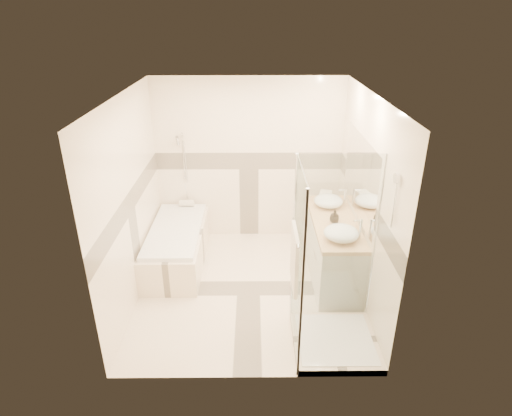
{
  "coord_description": "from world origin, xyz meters",
  "views": [
    {
      "loc": [
        0.06,
        -4.65,
        3.34
      ],
      "look_at": [
        0.1,
        0.25,
        1.05
      ],
      "focal_mm": 30.0,
      "sensor_mm": 36.0,
      "label": 1
    }
  ],
  "objects_px": {
    "vanity": "(332,248)",
    "amenity_bottle_b": "(334,216)",
    "vessel_sink_far": "(341,233)",
    "amenity_bottle_a": "(335,216)",
    "shower_enclosure": "(326,303)",
    "bathtub": "(177,244)",
    "vessel_sink_near": "(328,201)"
  },
  "relations": [
    {
      "from": "vessel_sink_near",
      "to": "amenity_bottle_a",
      "type": "xyz_separation_m",
      "value": [
        0.0,
        -0.49,
        0.0
      ]
    },
    {
      "from": "vessel_sink_near",
      "to": "amenity_bottle_b",
      "type": "bearing_deg",
      "value": -90.0
    },
    {
      "from": "vanity",
      "to": "amenity_bottle_b",
      "type": "xyz_separation_m",
      "value": [
        -0.02,
        -0.05,
        0.5
      ]
    },
    {
      "from": "vessel_sink_far",
      "to": "bathtub",
      "type": "bearing_deg",
      "value": 158.04
    },
    {
      "from": "shower_enclosure",
      "to": "vessel_sink_far",
      "type": "distance_m",
      "value": 0.92
    },
    {
      "from": "bathtub",
      "to": "vessel_sink_far",
      "type": "relative_size",
      "value": 4.08
    },
    {
      "from": "bathtub",
      "to": "amenity_bottle_a",
      "type": "bearing_deg",
      "value": -10.95
    },
    {
      "from": "vanity",
      "to": "amenity_bottle_b",
      "type": "height_order",
      "value": "amenity_bottle_b"
    },
    {
      "from": "bathtub",
      "to": "amenity_bottle_a",
      "type": "height_order",
      "value": "amenity_bottle_a"
    },
    {
      "from": "bathtub",
      "to": "vanity",
      "type": "distance_m",
      "value": 2.18
    },
    {
      "from": "shower_enclosure",
      "to": "vanity",
      "type": "bearing_deg",
      "value": 77.03
    },
    {
      "from": "bathtub",
      "to": "amenity_bottle_b",
      "type": "relative_size",
      "value": 10.91
    },
    {
      "from": "bathtub",
      "to": "shower_enclosure",
      "type": "xyz_separation_m",
      "value": [
        1.86,
        -1.62,
        0.2
      ]
    },
    {
      "from": "vanity",
      "to": "shower_enclosure",
      "type": "height_order",
      "value": "shower_enclosure"
    },
    {
      "from": "bathtub",
      "to": "shower_enclosure",
      "type": "bearing_deg",
      "value": -41.1
    },
    {
      "from": "bathtub",
      "to": "amenity_bottle_b",
      "type": "height_order",
      "value": "amenity_bottle_b"
    },
    {
      "from": "bathtub",
      "to": "amenity_bottle_a",
      "type": "distance_m",
      "value": 2.26
    },
    {
      "from": "vanity",
      "to": "amenity_bottle_b",
      "type": "relative_size",
      "value": 10.4
    },
    {
      "from": "vessel_sink_far",
      "to": "amenity_bottle_b",
      "type": "bearing_deg",
      "value": 90.0
    },
    {
      "from": "vanity",
      "to": "vessel_sink_near",
      "type": "xyz_separation_m",
      "value": [
        -0.02,
        0.43,
        0.5
      ]
    },
    {
      "from": "vessel_sink_far",
      "to": "amenity_bottle_a",
      "type": "xyz_separation_m",
      "value": [
        0.0,
        0.45,
        0.0
      ]
    },
    {
      "from": "vanity",
      "to": "vessel_sink_far",
      "type": "xyz_separation_m",
      "value": [
        -0.02,
        -0.51,
        0.51
      ]
    },
    {
      "from": "vessel_sink_far",
      "to": "amenity_bottle_a",
      "type": "bearing_deg",
      "value": 90.0
    },
    {
      "from": "shower_enclosure",
      "to": "vessel_sink_near",
      "type": "bearing_deg",
      "value": 80.88
    },
    {
      "from": "amenity_bottle_b",
      "to": "amenity_bottle_a",
      "type": "bearing_deg",
      "value": -90.0
    },
    {
      "from": "vessel_sink_near",
      "to": "vessel_sink_far",
      "type": "bearing_deg",
      "value": -90.0
    },
    {
      "from": "vessel_sink_far",
      "to": "vessel_sink_near",
      "type": "bearing_deg",
      "value": 90.0
    },
    {
      "from": "shower_enclosure",
      "to": "amenity_bottle_b",
      "type": "height_order",
      "value": "shower_enclosure"
    },
    {
      "from": "bathtub",
      "to": "amenity_bottle_b",
      "type": "bearing_deg",
      "value": -10.71
    },
    {
      "from": "bathtub",
      "to": "vessel_sink_far",
      "type": "bearing_deg",
      "value": -21.96
    },
    {
      "from": "vanity",
      "to": "amenity_bottle_a",
      "type": "bearing_deg",
      "value": -107.86
    },
    {
      "from": "vanity",
      "to": "vessel_sink_far",
      "type": "bearing_deg",
      "value": -92.25
    }
  ]
}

